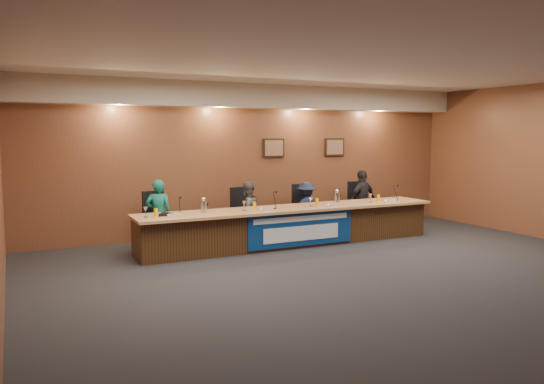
{
  "coord_description": "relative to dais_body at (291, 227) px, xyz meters",
  "views": [
    {
      "loc": [
        -4.84,
        -6.57,
        2.15
      ],
      "look_at": [
        -0.34,
        2.55,
        1.04
      ],
      "focal_mm": 35.0,
      "sensor_mm": 36.0,
      "label": 1
    }
  ],
  "objects": [
    {
      "name": "office_chair_b",
      "position": [
        -0.61,
        0.83,
        0.13
      ],
      "size": [
        0.58,
        0.58,
        0.08
      ],
      "primitive_type": "cube",
      "rotation": [
        0.0,
        0.0,
        0.24
      ],
      "color": "black",
      "rests_on": "floor"
    },
    {
      "name": "banner_text_lower",
      "position": [
        0.0,
        -0.43,
        -0.05
      ],
      "size": [
        1.6,
        0.01,
        0.28
      ],
      "primitive_type": "cube",
      "color": "silver",
      "rests_on": "banner"
    },
    {
      "name": "juice_glass_a",
      "position": [
        -2.67,
        -0.12,
        0.47
      ],
      "size": [
        0.06,
        0.06,
        0.15
      ],
      "primitive_type": "cylinder",
      "color": "#FFAC00",
      "rests_on": "dais_top"
    },
    {
      "name": "microphone_b",
      "position": [
        -0.43,
        -0.11,
        0.41
      ],
      "size": [
        0.07,
        0.07,
        0.02
      ],
      "primitive_type": "cylinder",
      "color": "black",
      "rests_on": "dais_top"
    },
    {
      "name": "wall_photo_right",
      "position": [
        2.0,
        1.57,
        1.5
      ],
      "size": [
        0.52,
        0.04,
        0.42
      ],
      "primitive_type": "cube",
      "color": "black",
      "rests_on": "wall_back"
    },
    {
      "name": "office_chair_d",
      "position": [
        2.22,
        0.83,
        0.13
      ],
      "size": [
        0.59,
        0.59,
        0.08
      ],
      "primitive_type": "cube",
      "rotation": [
        0.0,
        0.0,
        -0.27
      ],
      "color": "black",
      "rests_on": "floor"
    },
    {
      "name": "panelist_b",
      "position": [
        -0.61,
        0.73,
        0.26
      ],
      "size": [
        0.7,
        0.61,
        1.21
      ],
      "primitive_type": "imported",
      "rotation": [
        0.0,
        0.0,
        3.43
      ],
      "color": "#4D4F53",
      "rests_on": "floor"
    },
    {
      "name": "ceiling",
      "position": [
        0.0,
        -2.4,
        2.85
      ],
      "size": [
        10.0,
        8.0,
        0.04
      ],
      "primitive_type": "cube",
      "color": "silver",
      "rests_on": "wall_back"
    },
    {
      "name": "microphone_d",
      "position": [
        2.39,
        -0.15,
        0.41
      ],
      "size": [
        0.07,
        0.07,
        0.02
      ],
      "primitive_type": "cylinder",
      "color": "black",
      "rests_on": "dais_top"
    },
    {
      "name": "panelist_d",
      "position": [
        2.22,
        0.73,
        0.33
      ],
      "size": [
        0.85,
        0.5,
        1.35
      ],
      "primitive_type": "imported",
      "rotation": [
        0.0,
        0.0,
        3.36
      ],
      "color": "black",
      "rests_on": "floor"
    },
    {
      "name": "wall_photo_left",
      "position": [
        0.4,
        1.57,
        1.5
      ],
      "size": [
        0.52,
        0.04,
        0.42
      ],
      "primitive_type": "cube",
      "color": "black",
      "rests_on": "wall_back"
    },
    {
      "name": "wall_back",
      "position": [
        0.0,
        1.6,
        1.25
      ],
      "size": [
        10.0,
        0.04,
        3.2
      ],
      "primitive_type": "cube",
      "color": "brown",
      "rests_on": "floor"
    },
    {
      "name": "nameplate_c",
      "position": [
        0.78,
        -0.33,
        0.45
      ],
      "size": [
        0.24,
        0.08,
        0.1
      ],
      "primitive_type": "cube",
      "rotation": [
        0.31,
        0.0,
        0.0
      ],
      "color": "white",
      "rests_on": "dais_top"
    },
    {
      "name": "panelist_a",
      "position": [
        -2.42,
        0.73,
        0.31
      ],
      "size": [
        0.55,
        0.44,
        1.32
      ],
      "primitive_type": "imported",
      "rotation": [
        0.0,
        0.0,
        2.86
      ],
      "color": "#0F5D54",
      "rests_on": "floor"
    },
    {
      "name": "nameplate_b",
      "position": [
        -0.64,
        -0.28,
        0.45
      ],
      "size": [
        0.24,
        0.08,
        0.1
      ],
      "primitive_type": "cube",
      "rotation": [
        0.31,
        0.0,
        0.0
      ],
      "color": "white",
      "rests_on": "dais_top"
    },
    {
      "name": "water_glass_d",
      "position": [
        1.79,
        -0.14,
        0.49
      ],
      "size": [
        0.08,
        0.08,
        0.18
      ],
      "primitive_type": "cylinder",
      "color": "silver",
      "rests_on": "dais_top"
    },
    {
      "name": "water_glass_c",
      "position": [
        0.37,
        -0.12,
        0.49
      ],
      "size": [
        0.08,
        0.08,
        0.18
      ],
      "primitive_type": "cylinder",
      "color": "silver",
      "rests_on": "dais_top"
    },
    {
      "name": "office_chair_c",
      "position": [
        0.76,
        0.83,
        0.13
      ],
      "size": [
        0.58,
        0.58,
        0.08
      ],
      "primitive_type": "cube",
      "rotation": [
        0.0,
        0.0,
        -0.24
      ],
      "color": "black",
      "rests_on": "floor"
    },
    {
      "name": "juice_glass_d",
      "position": [
        2.0,
        -0.12,
        0.47
      ],
      "size": [
        0.06,
        0.06,
        0.15
      ],
      "primitive_type": "cylinder",
      "color": "#FFAC00",
      "rests_on": "dais_top"
    },
    {
      "name": "speakerphone",
      "position": [
        -2.49,
        -0.02,
        0.43
      ],
      "size": [
        0.32,
        0.32,
        0.05
      ],
      "primitive_type": "cylinder",
      "color": "black",
      "rests_on": "dais_top"
    },
    {
      "name": "banner",
      "position": [
        0.0,
        -0.41,
        0.03
      ],
      "size": [
        2.2,
        0.02,
        0.65
      ],
      "primitive_type": "cube",
      "color": "navy",
      "rests_on": "dais_body"
    },
    {
      "name": "panelist_c",
      "position": [
        0.76,
        0.73,
        0.23
      ],
      "size": [
        0.76,
        0.45,
        1.15
      ],
      "primitive_type": "imported",
      "rotation": [
        0.0,
        0.0,
        3.17
      ],
      "color": "#151E37",
      "rests_on": "floor"
    },
    {
      "name": "microphone_c",
      "position": [
        0.93,
        -0.15,
        0.41
      ],
      "size": [
        0.07,
        0.07,
        0.02
      ],
      "primitive_type": "cylinder",
      "color": "black",
      "rests_on": "dais_top"
    },
    {
      "name": "floor",
      "position": [
        0.0,
        -2.4,
        -0.35
      ],
      "size": [
        10.0,
        10.0,
        0.0
      ],
      "primitive_type": "plane",
      "color": "black",
      "rests_on": "ground"
    },
    {
      "name": "carafe_left",
      "position": [
        -1.78,
        0.02,
        0.51
      ],
      "size": [
        0.11,
        0.11,
        0.22
      ],
      "primitive_type": "cylinder",
      "color": "silver",
      "rests_on": "dais_top"
    },
    {
      "name": "water_glass_b",
      "position": [
        -1.02,
        -0.07,
        0.49
      ],
      "size": [
        0.08,
        0.08,
        0.18
      ],
      "primitive_type": "cylinder",
      "color": "silver",
      "rests_on": "dais_top"
    },
    {
      "name": "nameplate_a",
      "position": [
        -2.39,
        -0.3,
        0.45
      ],
      "size": [
        0.24,
        0.08,
        0.1
      ],
      "primitive_type": "cube",
      "rotation": [
        0.31,
        0.0,
        0.0
      ],
      "color": "white",
      "rests_on": "dais_top"
    },
    {
      "name": "microphone_a",
      "position": [
        -2.28,
        -0.14,
        0.41
      ],
      "size": [
        0.07,
        0.07,
        0.02
      ],
      "primitive_type": "cylinder",
      "color": "black",
      "rests_on": "dais_top"
    },
    {
      "name": "dais_top",
      "position": [
        0.0,
        -0.05,
        0.38
      ],
      "size": [
        6.1,
        0.95,
        0.05
      ],
      "primitive_type": "cube",
      "color": "#B37F4F",
      "rests_on": "dais_body"
    },
    {
      "name": "dais_body",
      "position": [
        0.0,
        0.0,
        0.0
      ],
      "size": [
        6.0,
        0.8,
        0.7
      ],
      "primitive_type": "cube",
      "color": "#3C2411",
      "rests_on": "floor"
    },
    {
      "name": "banner_text_upper",
      "position": [
        0.0,
        -0.43,
        0.23
      ],
      "size": [
        2.0,
        0.01,
        0.1
      ],
      "primitive_type": "cube",
      "color": "silver",
      "rests_on": "banner"
    },
    {
      "name": "water_glass_a",
      "position": [
        -2.84,
        -0.07,
        0.49
      ],
      "size": [
        0.08,
        0.08,
        0.18
      ],
      "primitive_type": "cylinder",
      "color": "silver",
      "rests_on": "dais_top"
    },
    {
      "name": "nameplate_d",
      "position": [
        2.18,
        -0.31,
        0.45
      ],
      "size": [
        0.24,
        0.08,
        0.1
      ],
      "primitive_type": "cube",
      "rotation": [
        0.31,
        0.0,
        0.0
      ],
      "color": "white",
      "rests_on": "dais_top"
    },
    {
      "name": "office_chair_a",
      "position": [
        -2.42,
        0.83,
        0.13
      ],
      "size": [
        0.52,
        0.52,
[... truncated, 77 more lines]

